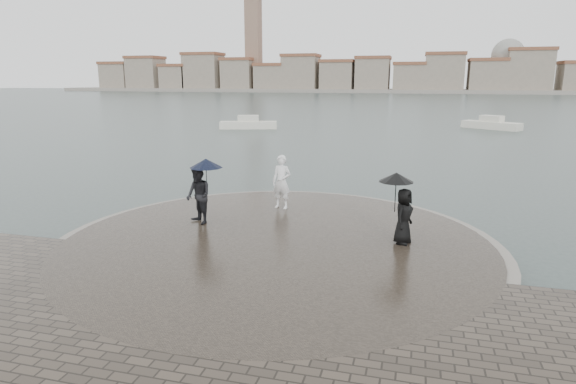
% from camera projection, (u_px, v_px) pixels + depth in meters
% --- Properties ---
extents(ground, '(400.00, 400.00, 0.00)m').
position_uv_depth(ground, '(230.00, 308.00, 10.30)').
color(ground, '#2B3835').
rests_on(ground, ground).
extents(kerb_ring, '(12.50, 12.50, 0.32)m').
position_uv_depth(kerb_ring, '(276.00, 247.00, 13.55)').
color(kerb_ring, gray).
rests_on(kerb_ring, ground).
extents(quay_tip, '(11.90, 11.90, 0.36)m').
position_uv_depth(quay_tip, '(276.00, 246.00, 13.55)').
color(quay_tip, '#2D261E').
rests_on(quay_tip, ground).
extents(statue, '(0.75, 0.56, 1.86)m').
position_uv_depth(statue, '(282.00, 182.00, 16.63)').
color(statue, white).
rests_on(statue, quay_tip).
extents(visitor_left, '(1.31, 1.14, 2.04)m').
position_uv_depth(visitor_left, '(200.00, 189.00, 14.83)').
color(visitor_left, black).
rests_on(visitor_left, quay_tip).
extents(visitor_right, '(1.08, 1.01, 1.95)m').
position_uv_depth(visitor_right, '(401.00, 205.00, 13.05)').
color(visitor_right, black).
rests_on(visitor_right, quay_tip).
extents(far_skyline, '(260.00, 20.00, 37.00)m').
position_uv_depth(far_skyline, '(390.00, 76.00, 161.63)').
color(far_skyline, gray).
rests_on(far_skyline, ground).
extents(boats, '(28.41, 9.58, 1.50)m').
position_uv_depth(boats, '(369.00, 125.00, 46.66)').
color(boats, silver).
rests_on(boats, ground).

